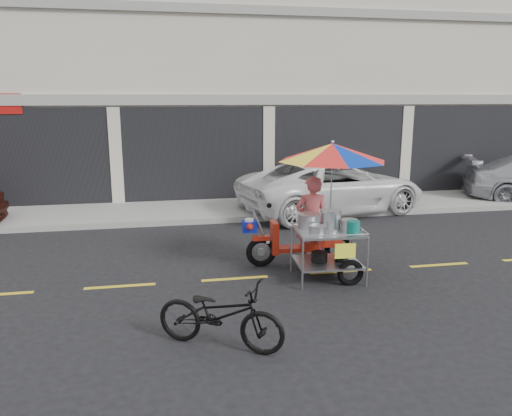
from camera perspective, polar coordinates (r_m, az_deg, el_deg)
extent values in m
plane|color=black|center=(9.52, 9.67, -7.19)|extent=(90.00, 90.00, 0.00)
cube|color=gray|center=(14.58, 2.22, 0.27)|extent=(45.00, 3.00, 0.15)
cube|color=beige|center=(19.16, -1.12, 15.06)|extent=(36.00, 8.00, 8.00)
cube|color=black|center=(15.28, 1.45, 6.09)|extent=(35.28, 0.06, 2.90)
cube|color=gray|center=(15.16, 1.50, 12.28)|extent=(36.00, 0.12, 0.30)
cube|color=gray|center=(15.35, 1.56, 21.66)|extent=(36.00, 0.12, 0.25)
cube|color=gold|center=(9.52, 9.67, -7.16)|extent=(42.00, 0.10, 0.01)
imported|color=white|center=(14.09, 8.72, 2.44)|extent=(5.73, 3.66, 1.47)
imported|color=black|center=(6.58, -4.12, -12.03)|extent=(1.81, 1.38, 0.91)
torus|color=black|center=(9.58, 0.58, -5.04)|extent=(0.59, 0.14, 0.59)
torus|color=black|center=(9.91, 9.46, -4.61)|extent=(0.59, 0.14, 0.59)
cylinder|color=#9EA0A5|center=(9.58, 0.58, -5.04)|extent=(0.15, 0.07, 0.14)
cylinder|color=#9EA0A5|center=(9.91, 9.46, -4.61)|extent=(0.15, 0.07, 0.14)
cube|color=#A72111|center=(9.50, 0.59, -3.45)|extent=(0.33, 0.14, 0.08)
cylinder|color=#9EA0A5|center=(9.46, 0.59, -2.56)|extent=(0.38, 0.07, 0.83)
cube|color=#A72111|center=(9.54, 2.12, -3.39)|extent=(0.14, 0.35, 0.62)
cube|color=#A72111|center=(9.70, 4.81, -4.62)|extent=(0.84, 0.33, 0.08)
cube|color=#A72111|center=(9.74, 7.49, -3.16)|extent=(0.78, 0.31, 0.41)
cube|color=black|center=(9.65, 6.94, -1.84)|extent=(0.68, 0.28, 0.10)
cylinder|color=#9EA0A5|center=(9.40, 1.34, -0.72)|extent=(0.07, 0.57, 0.04)
sphere|color=black|center=(9.58, 1.51, 0.30)|extent=(0.10, 0.10, 0.10)
cylinder|color=white|center=(9.54, 1.32, -3.84)|extent=(0.13, 0.13, 0.05)
cube|color=#0B1698|center=(9.41, -0.77, -2.12)|extent=(0.28, 0.24, 0.21)
cylinder|color=white|center=(9.38, -0.77, -1.39)|extent=(0.17, 0.17, 0.05)
cone|color=#A72111|center=(9.24, -0.64, -2.27)|extent=(0.20, 0.23, 0.18)
torus|color=black|center=(8.82, 10.74, -7.28)|extent=(0.48, 0.13, 0.47)
cylinder|color=#9EA0A5|center=(8.43, 5.35, -6.55)|extent=(0.04, 0.04, 0.87)
cylinder|color=#9EA0A5|center=(9.29, 4.06, -4.69)|extent=(0.04, 0.04, 0.87)
cylinder|color=#9EA0A5|center=(8.75, 12.62, -6.09)|extent=(0.04, 0.04, 0.87)
cylinder|color=#9EA0A5|center=(9.58, 10.71, -4.35)|extent=(0.04, 0.04, 0.87)
cube|color=#9EA0A5|center=(9.03, 8.18, -6.16)|extent=(1.17, 0.98, 0.03)
cube|color=#9EA0A5|center=(8.87, 8.29, -2.70)|extent=(1.17, 0.98, 0.04)
cylinder|color=#9EA0A5|center=(8.42, 9.17, -3.12)|extent=(1.13, 0.08, 0.02)
cylinder|color=#9EA0A5|center=(9.28, 7.52, -1.59)|extent=(1.13, 0.08, 0.02)
cylinder|color=#9EA0A5|center=(8.71, 4.73, -2.46)|extent=(0.07, 0.92, 0.02)
cylinder|color=#9EA0A5|center=(9.02, 11.76, -2.17)|extent=(0.07, 0.92, 0.02)
cylinder|color=#9EA0A5|center=(9.45, 7.41, -5.27)|extent=(0.08, 0.77, 0.04)
cylinder|color=#9EA0A5|center=(9.31, 7.50, -2.26)|extent=(0.08, 0.77, 0.04)
cube|color=yellow|center=(8.52, 10.16, -4.86)|extent=(0.36, 0.04, 0.26)
cylinder|color=#B7B7BC|center=(8.94, 6.06, -1.56)|extent=(0.41, 0.41, 0.24)
cylinder|color=#B7B7BC|center=(9.06, 8.56, -1.25)|extent=(0.38, 0.38, 0.30)
cylinder|color=#B7B7BC|center=(9.00, 10.61, -1.90)|extent=(0.30, 0.30, 0.16)
cylinder|color=#B7B7BC|center=(8.61, 7.00, -2.54)|extent=(0.30, 0.30, 0.13)
cylinder|color=#0E685A|center=(8.70, 11.06, -2.19)|extent=(0.24, 0.24, 0.23)
cylinder|color=black|center=(8.96, 7.25, -5.56)|extent=(0.30, 0.30, 0.18)
cylinder|color=black|center=(9.07, 9.76, -5.48)|extent=(0.26, 0.26, 0.16)
cylinder|color=#9EA0A5|center=(8.81, 8.59, 2.33)|extent=(0.03, 0.03, 1.54)
sphere|color=#9EA0A5|center=(8.70, 8.76, 7.45)|extent=(0.06, 0.06, 0.06)
imported|color=#B54B4C|center=(9.61, 6.36, -1.46)|extent=(0.65, 0.45, 1.74)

